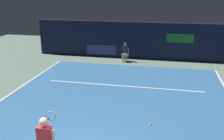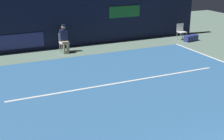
{
  "view_description": "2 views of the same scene",
  "coord_description": "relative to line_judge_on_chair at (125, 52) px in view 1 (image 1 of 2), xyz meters",
  "views": [
    {
      "loc": [
        2.03,
        -5.55,
        4.84
      ],
      "look_at": [
        -0.5,
        6.44,
        0.99
      ],
      "focal_mm": 41.92,
      "sensor_mm": 36.0,
      "label": 1
    },
    {
      "loc": [
        -4.71,
        -2.6,
        4.13
      ],
      "look_at": [
        -0.62,
        6.35,
        0.75
      ],
      "focal_mm": 50.91,
      "sensor_mm": 36.0,
      "label": 2
    }
  ],
  "objects": [
    {
      "name": "court_surface",
      "position": [
        0.68,
        -6.79,
        -0.68
      ],
      "size": [
        10.3,
        11.71,
        0.01
      ],
      "primitive_type": "cube",
      "color": "#336699",
      "rests_on": "ground"
    },
    {
      "name": "line_service",
      "position": [
        0.68,
        -4.74,
        -0.67
      ],
      "size": [
        8.04,
        0.1,
        0.01
      ],
      "primitive_type": "cube",
      "color": "white",
      "rests_on": "court_surface"
    },
    {
      "name": "line_judge_on_chair",
      "position": [
        0.0,
        0.0,
        0.0
      ],
      "size": [
        0.45,
        0.54,
        1.32
      ],
      "color": "white",
      "rests_on": "ground"
    },
    {
      "name": "ground_plane",
      "position": [
        0.68,
        -6.79,
        -0.69
      ],
      "size": [
        29.93,
        29.93,
        0.0
      ],
      "primitive_type": "plane",
      "color": "slate"
    },
    {
      "name": "back_wall",
      "position": [
        0.68,
        1.0,
        0.61
      ],
      "size": [
        14.64,
        0.33,
        2.6
      ],
      "color": "#141933",
      "rests_on": "ground"
    },
    {
      "name": "tennis_ball",
      "position": [
        2.33,
        -8.5,
        -0.64
      ],
      "size": [
        0.07,
        0.07,
        0.07
      ],
      "primitive_type": "sphere",
      "color": "#CCE033",
      "rests_on": "court_surface"
    },
    {
      "name": "line_sideline_right",
      "position": [
        -4.42,
        -6.79,
        -0.67
      ],
      "size": [
        0.1,
        11.71,
        0.01
      ],
      "primitive_type": "cube",
      "color": "white",
      "rests_on": "court_surface"
    }
  ]
}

